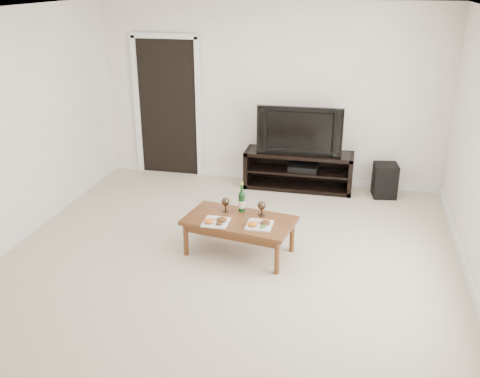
% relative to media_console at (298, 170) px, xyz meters
% --- Properties ---
extents(floor, '(5.50, 5.50, 0.00)m').
position_rel_media_console_xyz_m(floor, '(-0.49, -2.50, -0.28)').
color(floor, '#BBB097').
rests_on(floor, ground).
extents(back_wall, '(5.00, 0.04, 2.60)m').
position_rel_media_console_xyz_m(back_wall, '(-0.49, 0.27, 1.02)').
color(back_wall, white).
rests_on(back_wall, ground).
extents(ceiling, '(5.00, 5.50, 0.04)m').
position_rel_media_console_xyz_m(ceiling, '(-0.49, -2.50, 2.35)').
color(ceiling, white).
rests_on(ceiling, back_wall).
extents(doorway, '(0.90, 0.02, 2.05)m').
position_rel_media_console_xyz_m(doorway, '(-2.04, 0.24, 0.75)').
color(doorway, black).
rests_on(doorway, ground).
extents(media_console, '(1.55, 0.45, 0.55)m').
position_rel_media_console_xyz_m(media_console, '(0.00, 0.00, 0.00)').
color(media_console, black).
rests_on(media_console, ground).
extents(television, '(1.19, 0.19, 0.69)m').
position_rel_media_console_xyz_m(television, '(0.00, 0.00, 0.62)').
color(television, black).
rests_on(television, media_console).
extents(av_receiver, '(0.41, 0.32, 0.08)m').
position_rel_media_console_xyz_m(av_receiver, '(0.07, -0.01, 0.05)').
color(av_receiver, black).
rests_on(av_receiver, media_console).
extents(subwoofer, '(0.36, 0.36, 0.47)m').
position_rel_media_console_xyz_m(subwoofer, '(1.22, -0.04, -0.04)').
color(subwoofer, black).
rests_on(subwoofer, ground).
extents(coffee_table, '(1.27, 0.84, 0.42)m').
position_rel_media_console_xyz_m(coffee_table, '(-0.41, -2.10, -0.07)').
color(coffee_table, brown).
rests_on(coffee_table, ground).
extents(plate_left, '(0.27, 0.27, 0.07)m').
position_rel_media_console_xyz_m(plate_left, '(-0.63, -2.26, 0.18)').
color(plate_left, white).
rests_on(plate_left, coffee_table).
extents(plate_right, '(0.27, 0.27, 0.07)m').
position_rel_media_console_xyz_m(plate_right, '(-0.16, -2.23, 0.18)').
color(plate_right, white).
rests_on(plate_right, coffee_table).
extents(wine_bottle, '(0.07, 0.07, 0.35)m').
position_rel_media_console_xyz_m(wine_bottle, '(-0.42, -1.89, 0.32)').
color(wine_bottle, '#0E3615').
rests_on(wine_bottle, coffee_table).
extents(goblet_left, '(0.09, 0.09, 0.17)m').
position_rel_media_console_xyz_m(goblet_left, '(-0.60, -1.94, 0.23)').
color(goblet_left, '#3D2D21').
rests_on(goblet_left, coffee_table).
extents(goblet_right, '(0.09, 0.09, 0.17)m').
position_rel_media_console_xyz_m(goblet_right, '(-0.18, -1.96, 0.23)').
color(goblet_right, '#3D2D21').
rests_on(goblet_right, coffee_table).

